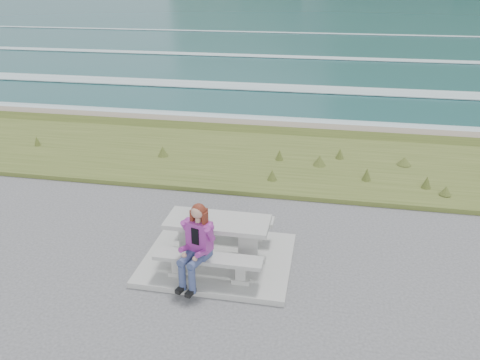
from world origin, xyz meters
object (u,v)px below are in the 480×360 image
(bench_landward, at_px, (208,262))
(bench_seaward, at_px, (227,221))
(picnic_table, at_px, (218,228))
(seated_woman, at_px, (195,256))

(bench_landward, distance_m, bench_seaward, 1.40)
(picnic_table, distance_m, bench_seaward, 0.74)
(bench_landward, height_order, seated_woman, seated_woman)
(picnic_table, xyz_separation_m, bench_landward, (0.00, -0.70, -0.23))
(bench_seaward, height_order, seated_woman, seated_woman)
(seated_woman, bearing_deg, bench_landward, 52.21)
(picnic_table, height_order, seated_woman, seated_woman)
(bench_seaward, bearing_deg, seated_woman, -96.83)
(picnic_table, relative_size, seated_woman, 1.30)
(seated_woman, bearing_deg, picnic_table, 95.27)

